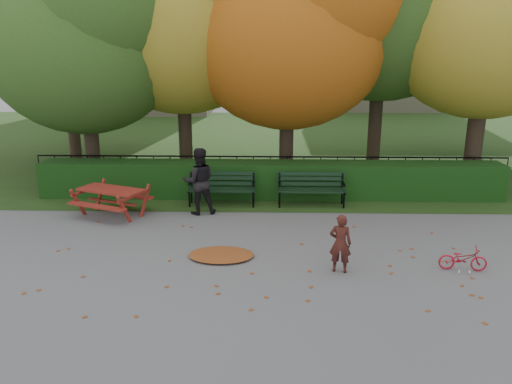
{
  "coord_description": "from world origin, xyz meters",
  "views": [
    {
      "loc": [
        -0.04,
        -9.25,
        4.0
      ],
      "look_at": [
        -0.32,
        1.41,
        1.0
      ],
      "focal_mm": 35.0,
      "sensor_mm": 36.0,
      "label": 1
    }
  ],
  "objects_px": {
    "tree_f": "(68,2)",
    "bench_left": "(222,186)",
    "bicycle": "(463,259)",
    "tree_a": "(90,33)",
    "bench_right": "(311,186)",
    "tree_b": "(191,4)",
    "picnic_table": "(111,195)",
    "tree_c": "(300,22)",
    "adult": "(199,181)",
    "tree_e": "(503,12)",
    "tree_g": "(505,12)",
    "child": "(340,243)"
  },
  "relations": [
    {
      "from": "tree_a",
      "to": "adult",
      "type": "bearing_deg",
      "value": -38.36
    },
    {
      "from": "tree_e",
      "to": "bicycle",
      "type": "distance_m",
      "value": 8.38
    },
    {
      "from": "tree_e",
      "to": "adult",
      "type": "height_order",
      "value": "tree_e"
    },
    {
      "from": "tree_c",
      "to": "adult",
      "type": "distance_m",
      "value": 5.67
    },
    {
      "from": "bench_right",
      "to": "picnic_table",
      "type": "height_order",
      "value": "bench_right"
    },
    {
      "from": "tree_a",
      "to": "tree_b",
      "type": "distance_m",
      "value": 3.11
    },
    {
      "from": "tree_e",
      "to": "bench_left",
      "type": "distance_m",
      "value": 9.29
    },
    {
      "from": "bicycle",
      "to": "bench_left",
      "type": "bearing_deg",
      "value": 57.08
    },
    {
      "from": "tree_f",
      "to": "bench_left",
      "type": "distance_m",
      "value": 9.56
    },
    {
      "from": "bench_right",
      "to": "picnic_table",
      "type": "relative_size",
      "value": 0.89
    },
    {
      "from": "bench_right",
      "to": "bench_left",
      "type": "bearing_deg",
      "value": 180.0
    },
    {
      "from": "bench_left",
      "to": "picnic_table",
      "type": "xyz_separation_m",
      "value": [
        -2.69,
        -1.05,
        0.03
      ]
    },
    {
      "from": "bench_right",
      "to": "child",
      "type": "xyz_separation_m",
      "value": [
        0.2,
        -4.25,
        0.05
      ]
    },
    {
      "from": "tree_b",
      "to": "picnic_table",
      "type": "distance_m",
      "value": 6.53
    },
    {
      "from": "tree_b",
      "to": "bench_right",
      "type": "height_order",
      "value": "tree_b"
    },
    {
      "from": "tree_g",
      "to": "adult",
      "type": "distance_m",
      "value": 13.05
    },
    {
      "from": "tree_a",
      "to": "tree_g",
      "type": "bearing_deg",
      "value": 17.19
    },
    {
      "from": "tree_g",
      "to": "tree_f",
      "type": "bearing_deg",
      "value": -178.06
    },
    {
      "from": "tree_c",
      "to": "child",
      "type": "relative_size",
      "value": 7.06
    },
    {
      "from": "tree_e",
      "to": "tree_a",
      "type": "bearing_deg",
      "value": -179.06
    },
    {
      "from": "bench_left",
      "to": "child",
      "type": "bearing_deg",
      "value": -58.51
    },
    {
      "from": "tree_c",
      "to": "tree_g",
      "type": "distance_m",
      "value": 8.43
    },
    {
      "from": "tree_e",
      "to": "bench_right",
      "type": "distance_m",
      "value": 7.38
    },
    {
      "from": "child",
      "to": "adult",
      "type": "relative_size",
      "value": 0.67
    },
    {
      "from": "bench_right",
      "to": "adult",
      "type": "relative_size",
      "value": 1.06
    },
    {
      "from": "tree_e",
      "to": "tree_c",
      "type": "bearing_deg",
      "value": 178.07
    },
    {
      "from": "tree_e",
      "to": "picnic_table",
      "type": "relative_size",
      "value": 4.02
    },
    {
      "from": "tree_c",
      "to": "adult",
      "type": "height_order",
      "value": "tree_c"
    },
    {
      "from": "tree_b",
      "to": "tree_e",
      "type": "distance_m",
      "value": 9.03
    },
    {
      "from": "bench_left",
      "to": "bicycle",
      "type": "relative_size",
      "value": 2.04
    },
    {
      "from": "bench_left",
      "to": "tree_a",
      "type": "bearing_deg",
      "value": 154.24
    },
    {
      "from": "tree_b",
      "to": "adult",
      "type": "distance_m",
      "value": 5.99
    },
    {
      "from": "tree_b",
      "to": "bench_left",
      "type": "xyz_separation_m",
      "value": [
        1.14,
        -3.04,
        -4.88
      ]
    },
    {
      "from": "picnic_table",
      "to": "adult",
      "type": "height_order",
      "value": "adult"
    },
    {
      "from": "tree_c",
      "to": "child",
      "type": "distance_m",
      "value": 7.79
    },
    {
      "from": "bench_right",
      "to": "picnic_table",
      "type": "bearing_deg",
      "value": -168.4
    },
    {
      "from": "bench_left",
      "to": "bench_right",
      "type": "bearing_deg",
      "value": 0.0
    },
    {
      "from": "bench_right",
      "to": "bicycle",
      "type": "distance_m",
      "value": 4.85
    },
    {
      "from": "bench_left",
      "to": "tree_c",
      "type": "bearing_deg",
      "value": 46.64
    },
    {
      "from": "tree_e",
      "to": "picnic_table",
      "type": "distance_m",
      "value": 11.87
    },
    {
      "from": "tree_b",
      "to": "tree_g",
      "type": "height_order",
      "value": "tree_b"
    },
    {
      "from": "tree_f",
      "to": "bench_left",
      "type": "relative_size",
      "value": 5.1
    },
    {
      "from": "tree_g",
      "to": "adult",
      "type": "xyz_separation_m",
      "value": [
        -10.14,
        -6.86,
        -4.52
      ]
    },
    {
      "from": "tree_a",
      "to": "tree_b",
      "type": "relative_size",
      "value": 0.85
    },
    {
      "from": "child",
      "to": "tree_a",
      "type": "bearing_deg",
      "value": -31.99
    },
    {
      "from": "bench_left",
      "to": "adult",
      "type": "height_order",
      "value": "adult"
    },
    {
      "from": "tree_e",
      "to": "tree_f",
      "type": "xyz_separation_m",
      "value": [
        -13.66,
        3.47,
        0.61
      ]
    },
    {
      "from": "tree_g",
      "to": "picnic_table",
      "type": "xyz_separation_m",
      "value": [
        -12.32,
        -7.11,
        -4.82
      ]
    },
    {
      "from": "bicycle",
      "to": "tree_a",
      "type": "bearing_deg",
      "value": 62.72
    },
    {
      "from": "tree_b",
      "to": "bicycle",
      "type": "relative_size",
      "value": 9.98
    }
  ]
}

